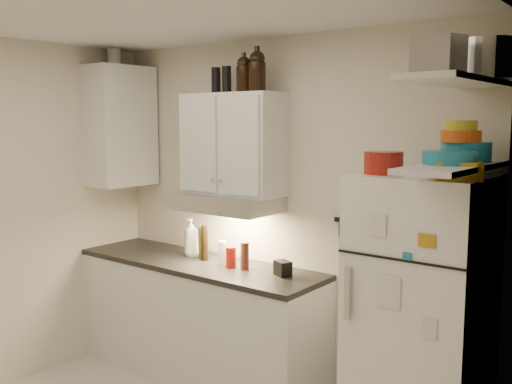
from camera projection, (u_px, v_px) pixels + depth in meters
The scene contains 34 objects.
ceiling at pixel (110, 0), 2.92m from camera, with size 3.20×3.00×0.02m, color white.
back_wall at pixel (279, 215), 4.26m from camera, with size 3.20×0.02×2.60m, color beige.
right_wall at pixel (398, 311), 2.10m from camera, with size 0.02×3.00×2.60m, color beige.
base_cabinet at pixel (199, 321), 4.46m from camera, with size 2.10×0.60×0.88m, color silver.
countertop at pixel (198, 264), 4.41m from camera, with size 2.10×0.62×0.04m, color black.
upper_cabinet at pixel (233, 144), 4.24m from camera, with size 0.80×0.33×0.75m, color silver.
side_cabinet at pixel (120, 126), 4.81m from camera, with size 0.33×0.55×1.00m, color silver.
range_hood at pixel (228, 203), 4.25m from camera, with size 0.76×0.46×0.12m, color silver.
fridge at pixel (420, 321), 3.29m from camera, with size 0.70×0.68×1.70m, color white.
shelf_hi at pixel (458, 81), 2.89m from camera, with size 0.30×0.95×0.03m, color silver.
shelf_lo at pixel (454, 167), 2.95m from camera, with size 0.30×0.95×0.03m, color silver.
knife_strip at pixel (362, 223), 3.82m from camera, with size 0.42×0.02×0.03m, color black.
dutch_oven at pixel (383, 163), 3.20m from camera, with size 0.22×0.22×0.13m, color maroon.
book_stack at pixel (458, 170), 2.93m from camera, with size 0.22×0.28×0.09m, color #BA8517.
spice_jar at pixel (433, 167), 3.13m from camera, with size 0.05×0.05×0.09m, color silver.
stock_pot at pixel (487, 59), 3.01m from camera, with size 0.29×0.29×0.21m, color silver.
tin_a at pixel (439, 56), 2.79m from camera, with size 0.20×0.18×0.20m, color #AAAAAD.
tin_b at pixel (432, 55), 2.66m from camera, with size 0.18×0.18×0.18m, color #AAAAAD.
bowl_teal at pixel (466, 152), 3.12m from camera, with size 0.27×0.27×0.11m, color teal.
bowl_orange at pixel (461, 136), 3.08m from camera, with size 0.21×0.21×0.06m, color #D54F14.
bowl_yellow at pixel (461, 125), 3.08m from camera, with size 0.17×0.17×0.05m, color gold.
plates at pixel (450, 158), 2.92m from camera, with size 0.27×0.27×0.07m, color teal.
growler_a at pixel (244, 74), 4.04m from camera, with size 0.11×0.11×0.26m, color black, non-canonical shape.
growler_b at pixel (257, 71), 3.97m from camera, with size 0.12×0.12×0.29m, color black, non-canonical shape.
thermos_a at pixel (227, 80), 4.23m from camera, with size 0.07×0.07×0.20m, color black.
thermos_b at pixel (216, 81), 4.35m from camera, with size 0.07×0.07×0.20m, color black.
side_jar at pixel (114, 58), 4.78m from camera, with size 0.11×0.11×0.15m, color silver.
soap_bottle at pixel (191, 235), 4.56m from camera, with size 0.13×0.13×0.34m, color silver.
pepper_mill at pixel (245, 256), 4.15m from camera, with size 0.06×0.06×0.20m, color maroon.
oil_bottle at pixel (202, 242), 4.49m from camera, with size 0.05×0.05×0.25m, color #585F17.
vinegar_bottle at pixel (205, 243), 4.41m from camera, with size 0.06×0.06×0.27m, color black.
clear_bottle at pixel (222, 253), 4.27m from camera, with size 0.06×0.06×0.18m, color silver.
red_jar at pixel (231, 257), 4.20m from camera, with size 0.08×0.08×0.16m, color maroon.
caddy at pixel (283, 268), 3.99m from camera, with size 0.12×0.09×0.10m, color black.
Camera 1 is at (2.44, -1.93, 2.00)m, focal length 40.00 mm.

